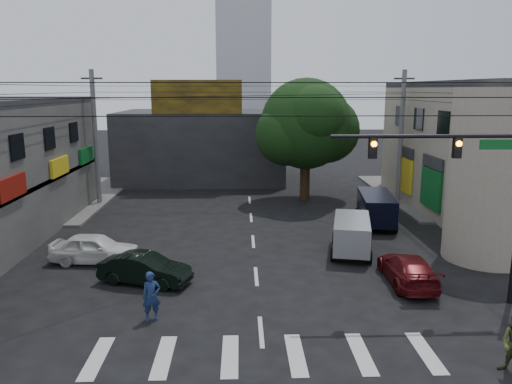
{
  "coord_description": "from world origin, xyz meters",
  "views": [
    {
      "loc": [
        -0.65,
        -18.28,
        7.94
      ],
      "look_at": [
        0.06,
        4.0,
        3.3
      ],
      "focal_mm": 35.0,
      "sensor_mm": 36.0,
      "label": 1
    }
  ],
  "objects_px": {
    "traffic_gantry": "(478,177)",
    "navy_van": "(376,210)",
    "white_compact": "(95,248)",
    "street_tree": "(306,124)",
    "dark_sedan": "(145,269)",
    "utility_pole_far_left": "(96,139)",
    "maroon_sedan": "(408,269)",
    "silver_minivan": "(351,236)",
    "traffic_officer": "(151,296)",
    "utility_pole_far_right": "(401,138)"
  },
  "relations": [
    {
      "from": "traffic_gantry",
      "to": "navy_van",
      "type": "xyz_separation_m",
      "value": [
        -0.48,
        11.08,
        -3.9
      ]
    },
    {
      "from": "white_compact",
      "to": "navy_van",
      "type": "height_order",
      "value": "navy_van"
    },
    {
      "from": "street_tree",
      "to": "dark_sedan",
      "type": "relative_size",
      "value": 2.15
    },
    {
      "from": "dark_sedan",
      "to": "utility_pole_far_left",
      "type": "bearing_deg",
      "value": 39.48
    },
    {
      "from": "street_tree",
      "to": "navy_van",
      "type": "height_order",
      "value": "street_tree"
    },
    {
      "from": "traffic_gantry",
      "to": "navy_van",
      "type": "distance_m",
      "value": 11.76
    },
    {
      "from": "utility_pole_far_left",
      "to": "traffic_gantry",
      "type": "bearing_deg",
      "value": -42.86
    },
    {
      "from": "dark_sedan",
      "to": "traffic_gantry",
      "type": "bearing_deg",
      "value": -83.21
    },
    {
      "from": "maroon_sedan",
      "to": "silver_minivan",
      "type": "relative_size",
      "value": 1.0
    },
    {
      "from": "traffic_officer",
      "to": "maroon_sedan",
      "type": "bearing_deg",
      "value": -2.25
    },
    {
      "from": "dark_sedan",
      "to": "silver_minivan",
      "type": "bearing_deg",
      "value": -51.39
    },
    {
      "from": "street_tree",
      "to": "dark_sedan",
      "type": "height_order",
      "value": "street_tree"
    },
    {
      "from": "navy_van",
      "to": "traffic_officer",
      "type": "relative_size",
      "value": 2.75
    },
    {
      "from": "utility_pole_far_right",
      "to": "navy_van",
      "type": "bearing_deg",
      "value": -118.06
    },
    {
      "from": "traffic_gantry",
      "to": "dark_sedan",
      "type": "bearing_deg",
      "value": 169.2
    },
    {
      "from": "maroon_sedan",
      "to": "navy_van",
      "type": "distance_m",
      "value": 9.1
    },
    {
      "from": "utility_pole_far_left",
      "to": "silver_minivan",
      "type": "xyz_separation_m",
      "value": [
        15.26,
        -11.02,
        -3.74
      ]
    },
    {
      "from": "street_tree",
      "to": "traffic_gantry",
      "type": "bearing_deg",
      "value": -78.01
    },
    {
      "from": "maroon_sedan",
      "to": "traffic_officer",
      "type": "height_order",
      "value": "traffic_officer"
    },
    {
      "from": "traffic_gantry",
      "to": "traffic_officer",
      "type": "distance_m",
      "value": 12.29
    },
    {
      "from": "traffic_gantry",
      "to": "silver_minivan",
      "type": "xyz_separation_m",
      "value": [
        -3.06,
        5.98,
        -3.97
      ]
    },
    {
      "from": "white_compact",
      "to": "utility_pole_far_left",
      "type": "bearing_deg",
      "value": 19.77
    },
    {
      "from": "dark_sedan",
      "to": "traffic_officer",
      "type": "bearing_deg",
      "value": -148.13
    },
    {
      "from": "street_tree",
      "to": "maroon_sedan",
      "type": "xyz_separation_m",
      "value": [
        2.25,
        -15.96,
        -4.86
      ]
    },
    {
      "from": "maroon_sedan",
      "to": "navy_van",
      "type": "relative_size",
      "value": 0.88
    },
    {
      "from": "traffic_gantry",
      "to": "navy_van",
      "type": "height_order",
      "value": "traffic_gantry"
    },
    {
      "from": "traffic_gantry",
      "to": "utility_pole_far_right",
      "type": "height_order",
      "value": "utility_pole_far_right"
    },
    {
      "from": "traffic_gantry",
      "to": "white_compact",
      "type": "bearing_deg",
      "value": 161.83
    },
    {
      "from": "utility_pole_far_left",
      "to": "maroon_sedan",
      "type": "xyz_separation_m",
      "value": [
        16.75,
        -14.96,
        -3.99
      ]
    },
    {
      "from": "utility_pole_far_right",
      "to": "navy_van",
      "type": "distance_m",
      "value": 7.65
    },
    {
      "from": "street_tree",
      "to": "white_compact",
      "type": "height_order",
      "value": "street_tree"
    },
    {
      "from": "traffic_officer",
      "to": "street_tree",
      "type": "bearing_deg",
      "value": 48.6
    },
    {
      "from": "traffic_gantry",
      "to": "maroon_sedan",
      "type": "bearing_deg",
      "value": 127.61
    },
    {
      "from": "white_compact",
      "to": "maroon_sedan",
      "type": "xyz_separation_m",
      "value": [
        13.67,
        -2.96,
        -0.08
      ]
    },
    {
      "from": "utility_pole_far_left",
      "to": "traffic_officer",
      "type": "height_order",
      "value": "utility_pole_far_left"
    },
    {
      "from": "maroon_sedan",
      "to": "navy_van",
      "type": "height_order",
      "value": "navy_van"
    },
    {
      "from": "white_compact",
      "to": "silver_minivan",
      "type": "relative_size",
      "value": 0.98
    },
    {
      "from": "white_compact",
      "to": "maroon_sedan",
      "type": "relative_size",
      "value": 0.98
    },
    {
      "from": "dark_sedan",
      "to": "white_compact",
      "type": "xyz_separation_m",
      "value": [
        -2.8,
        2.63,
        0.06
      ]
    },
    {
      "from": "utility_pole_far_right",
      "to": "traffic_officer",
      "type": "xyz_separation_m",
      "value": [
        -14.26,
        -18.0,
        -3.72
      ]
    },
    {
      "from": "traffic_gantry",
      "to": "maroon_sedan",
      "type": "distance_m",
      "value": 4.95
    },
    {
      "from": "white_compact",
      "to": "dark_sedan",
      "type": "bearing_deg",
      "value": -127.83
    },
    {
      "from": "maroon_sedan",
      "to": "navy_van",
      "type": "xyz_separation_m",
      "value": [
        1.1,
        9.03,
        0.32
      ]
    },
    {
      "from": "street_tree",
      "to": "utility_pole_far_right",
      "type": "height_order",
      "value": "utility_pole_far_right"
    },
    {
      "from": "street_tree",
      "to": "silver_minivan",
      "type": "xyz_separation_m",
      "value": [
        0.76,
        -12.02,
        -4.61
      ]
    },
    {
      "from": "navy_van",
      "to": "street_tree",
      "type": "bearing_deg",
      "value": 33.07
    },
    {
      "from": "utility_pole_far_right",
      "to": "white_compact",
      "type": "bearing_deg",
      "value": -146.19
    },
    {
      "from": "utility_pole_far_right",
      "to": "white_compact",
      "type": "distance_m",
      "value": 21.92
    },
    {
      "from": "white_compact",
      "to": "traffic_officer",
      "type": "distance_m",
      "value": 7.03
    },
    {
      "from": "dark_sedan",
      "to": "silver_minivan",
      "type": "distance_m",
      "value": 10.06
    }
  ]
}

